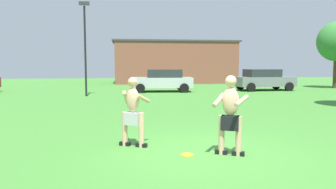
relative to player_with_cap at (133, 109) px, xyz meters
The scene contains 8 objects.
ground_plane 2.02m from the player_with_cap, 27.15° to the right, with size 80.00×80.00×0.00m, color #428433.
player_with_cap is the anchor object (origin of this frame).
player_in_black 2.26m from the player_with_cap, 26.67° to the right, with size 0.86×0.71×1.69m.
frisbee 1.69m from the player_with_cap, 39.96° to the right, with size 0.28×0.28×0.03m, color yellow.
car_silver_mid_lot 15.42m from the player_with_cap, 80.87° to the left, with size 4.38×2.18×1.58m.
car_gray_far_end 18.41m from the player_with_cap, 56.76° to the left, with size 4.42×2.28×1.58m.
lamp_post 13.06m from the player_with_cap, 101.39° to the left, with size 0.60×0.24×5.64m.
outbuilding_behind_lot 26.85m from the player_with_cap, 79.18° to the left, with size 12.84×5.26×4.36m.
Camera 1 is at (-1.79, -6.67, 1.92)m, focal length 34.50 mm.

